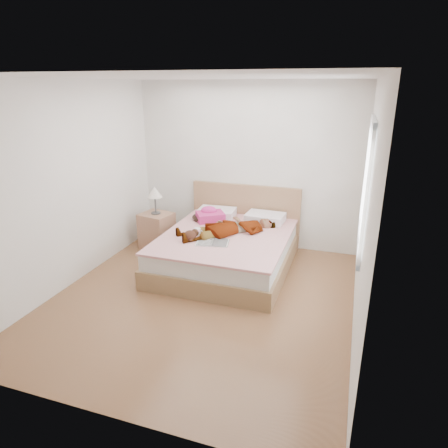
% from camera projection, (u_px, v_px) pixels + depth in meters
% --- Properties ---
extents(ground, '(4.00, 4.00, 0.00)m').
position_uv_depth(ground, '(203.00, 298.00, 4.99)').
color(ground, '#4E2D18').
rests_on(ground, ground).
extents(woman, '(1.54, 1.47, 0.21)m').
position_uv_depth(woman, '(230.00, 225.00, 5.73)').
color(woman, white).
rests_on(woman, bed).
extents(hair, '(0.49, 0.56, 0.07)m').
position_uv_depth(hair, '(205.00, 217.00, 6.33)').
color(hair, black).
rests_on(hair, bed).
extents(phone, '(0.09, 0.09, 0.05)m').
position_uv_depth(phone, '(208.00, 210.00, 6.22)').
color(phone, silver).
rests_on(phone, bed).
extents(room_shell, '(4.00, 4.00, 4.00)m').
position_uv_depth(room_shell, '(366.00, 187.00, 4.23)').
color(room_shell, white).
rests_on(room_shell, ground).
extents(bed, '(1.80, 2.08, 1.00)m').
position_uv_depth(bed, '(228.00, 247.00, 5.83)').
color(bed, olive).
rests_on(bed, ground).
extents(towel, '(0.53, 0.50, 0.22)m').
position_uv_depth(towel, '(210.00, 215.00, 6.23)').
color(towel, '#DA3B7F').
rests_on(towel, bed).
extents(magazine, '(0.49, 0.37, 0.03)m').
position_uv_depth(magazine, '(213.00, 242.00, 5.36)').
color(magazine, silver).
rests_on(magazine, bed).
extents(coffee_mug, '(0.14, 0.10, 0.10)m').
position_uv_depth(coffee_mug, '(198.00, 232.00, 5.63)').
color(coffee_mug, white).
rests_on(coffee_mug, bed).
extents(plush_toy, '(0.22, 0.28, 0.14)m').
position_uv_depth(plush_toy, '(191.00, 235.00, 5.44)').
color(plush_toy, black).
rests_on(plush_toy, bed).
extents(nightstand, '(0.55, 0.51, 1.02)m').
position_uv_depth(nightstand, '(157.00, 228.00, 6.44)').
color(nightstand, brown).
rests_on(nightstand, ground).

